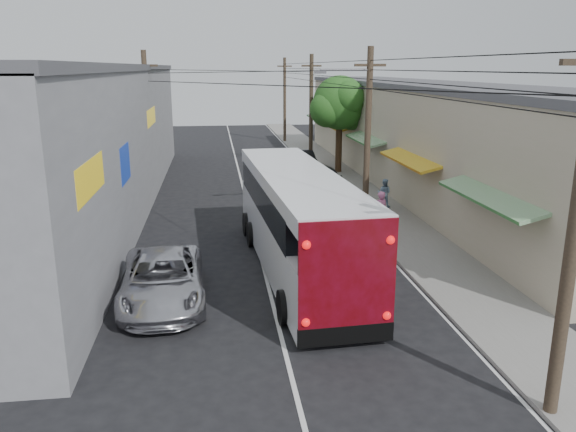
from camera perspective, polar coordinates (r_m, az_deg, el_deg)
name	(u,v)px	position (r m, az deg, el deg)	size (l,w,h in m)	color
ground	(293,382)	(13.67, 0.48, -16.47)	(120.00, 120.00, 0.00)	black
sidewalk	(355,191)	(33.35, 6.82, 2.57)	(3.00, 80.00, 0.12)	slate
building_right	(419,133)	(36.07, 13.19, 8.20)	(7.09, 40.00, 6.25)	#B7A891
building_left	(78,138)	(30.54, -20.59, 7.44)	(7.20, 36.00, 7.25)	gray
utility_poles	(298,121)	(32.38, 1.02, 9.60)	(11.80, 45.28, 8.00)	#473828
street_tree	(341,105)	(38.61, 5.37, 11.20)	(4.40, 4.00, 6.60)	#3F2B19
coach_bus	(297,220)	(19.99, 0.91, -0.39)	(3.43, 12.53, 3.57)	white
jeepney	(163,279)	(17.92, -12.63, -6.28)	(2.51, 5.44, 1.51)	silver
parked_suv	(331,202)	(27.19, 4.38, 1.47)	(2.31, 5.68, 1.65)	#9D9DA5
parked_car_mid	(324,179)	(32.79, 3.63, 3.75)	(1.88, 4.69, 1.60)	#252429
parked_car_far	(303,160)	(40.19, 1.55, 5.68)	(1.45, 4.17, 1.37)	black
pedestrian_near	(380,212)	(24.65, 9.34, 0.41)	(0.67, 0.44, 1.83)	pink
pedestrian_far	(384,193)	(29.29, 9.74, 2.33)	(0.71, 0.55, 1.46)	#95B7D9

